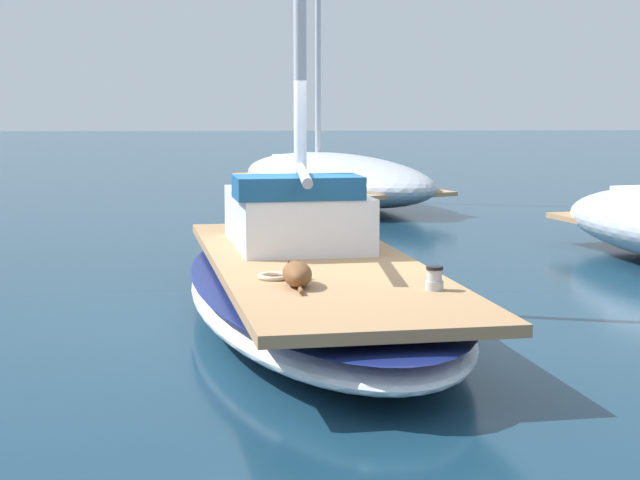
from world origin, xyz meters
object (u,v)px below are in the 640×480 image
at_px(coiled_rope, 275,276).
at_px(sailboat_main, 315,292).
at_px(dog_brown, 297,274).
at_px(moored_boat_far_astern, 333,178).
at_px(deck_winch, 434,279).

bearing_deg(coiled_rope, sailboat_main, 68.41).
relative_size(dog_brown, moored_boat_far_astern, 0.12).
relative_size(sailboat_main, dog_brown, 7.88).
height_order(sailboat_main, moored_boat_far_astern, moored_boat_far_astern).
xyz_separation_m(coiled_rope, moored_boat_far_astern, (1.34, 13.18, -0.11)).
relative_size(deck_winch, moored_boat_far_astern, 0.03).
bearing_deg(deck_winch, moored_boat_far_astern, 90.19).
bearing_deg(moored_boat_far_astern, sailboat_main, -94.33).
relative_size(dog_brown, coiled_rope, 2.94).
relative_size(sailboat_main, moored_boat_far_astern, 0.97).
xyz_separation_m(dog_brown, deck_winch, (1.19, -0.29, -0.01)).
height_order(deck_winch, coiled_rope, deck_winch).
distance_m(sailboat_main, moored_boat_far_astern, 12.15).
xyz_separation_m(sailboat_main, coiled_rope, (-0.42, -1.06, 0.35)).
relative_size(coiled_rope, moored_boat_far_astern, 0.04).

